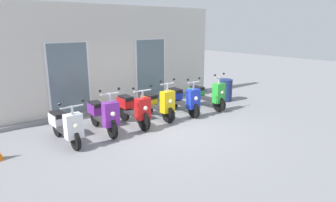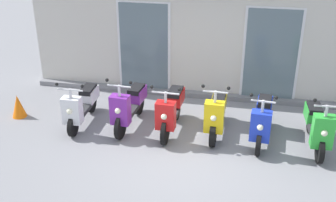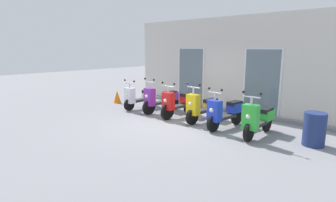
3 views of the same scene
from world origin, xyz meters
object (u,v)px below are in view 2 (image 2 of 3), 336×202
object	(u,v)px
scooter_purple	(129,105)
scooter_red	(171,110)
scooter_green	(317,126)
traffic_cone	(18,106)
scooter_white	(82,104)
scooter_yellow	(216,113)
scooter_blue	(262,119)

from	to	relation	value
scooter_purple	scooter_red	bearing A→B (deg)	-3.29
scooter_green	traffic_cone	bearing A→B (deg)	179.42
scooter_white	scooter_green	distance (m)	4.85
scooter_yellow	scooter_green	size ratio (longest dim) A/B	0.96
scooter_yellow	scooter_blue	world-z (taller)	scooter_yellow
scooter_green	traffic_cone	world-z (taller)	scooter_green
scooter_white	scooter_yellow	world-z (taller)	scooter_yellow
scooter_red	scooter_green	world-z (taller)	scooter_green
scooter_red	scooter_yellow	xyz separation A→B (m)	(0.93, 0.09, -0.04)
scooter_white	scooter_red	distance (m)	1.96
scooter_purple	scooter_yellow	distance (m)	1.85
scooter_blue	scooter_green	distance (m)	1.05
scooter_red	scooter_green	size ratio (longest dim) A/B	1.00
scooter_white	traffic_cone	world-z (taller)	scooter_white
scooter_red	scooter_white	bearing A→B (deg)	-178.89
scooter_white	scooter_blue	size ratio (longest dim) A/B	0.99
scooter_white	traffic_cone	distance (m)	1.54
scooter_red	traffic_cone	distance (m)	3.49
scooter_purple	scooter_blue	distance (m)	2.77
scooter_red	scooter_blue	xyz separation A→B (m)	(1.85, -0.03, -0.02)
scooter_yellow	traffic_cone	world-z (taller)	scooter_yellow
scooter_green	scooter_yellow	bearing A→B (deg)	175.09
scooter_white	scooter_blue	world-z (taller)	scooter_blue
scooter_purple	scooter_red	size ratio (longest dim) A/B	1.03
scooter_red	scooter_yellow	world-z (taller)	scooter_yellow
scooter_white	scooter_red	size ratio (longest dim) A/B	0.97
scooter_yellow	scooter_blue	size ratio (longest dim) A/B	0.97
scooter_yellow	traffic_cone	xyz separation A→B (m)	(-4.42, -0.10, -0.20)
scooter_purple	traffic_cone	world-z (taller)	scooter_purple
scooter_white	scooter_yellow	bearing A→B (deg)	2.60
scooter_white	scooter_red	bearing A→B (deg)	1.11
scooter_red	traffic_cone	bearing A→B (deg)	-179.82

